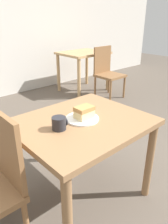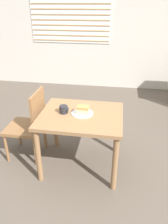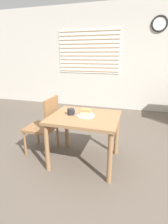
{
  "view_description": "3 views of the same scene",
  "coord_description": "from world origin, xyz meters",
  "px_view_note": "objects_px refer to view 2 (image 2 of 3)",
  "views": [
    {
      "loc": [
        -0.91,
        -0.91,
        1.39
      ],
      "look_at": [
        0.07,
        0.17,
        0.75
      ],
      "focal_mm": 35.0,
      "sensor_mm": 36.0,
      "label": 1
    },
    {
      "loc": [
        0.4,
        -1.99,
        1.83
      ],
      "look_at": [
        0.05,
        0.17,
        0.72
      ],
      "focal_mm": 35.0,
      "sensor_mm": 36.0,
      "label": 2
    },
    {
      "loc": [
        0.66,
        -2.0,
        1.49
      ],
      "look_at": [
        -0.0,
        0.19,
        0.75
      ],
      "focal_mm": 28.0,
      "sensor_mm": 36.0,
      "label": 3
    }
  ],
  "objects_px": {
    "chair_near_window": "(30,123)",
    "plate": "(82,113)",
    "cake_slice": "(83,110)",
    "coffee_mug": "(64,109)",
    "dining_table_near": "(81,123)"
  },
  "relations": [
    {
      "from": "chair_near_window",
      "to": "plate",
      "type": "distance_m",
      "value": 0.72
    },
    {
      "from": "chair_near_window",
      "to": "cake_slice",
      "type": "xyz_separation_m",
      "value": [
        0.69,
        -0.09,
        0.28
      ]
    },
    {
      "from": "plate",
      "to": "cake_slice",
      "type": "distance_m",
      "value": 0.05
    },
    {
      "from": "chair_near_window",
      "to": "coffee_mug",
      "type": "distance_m",
      "value": 0.55
    },
    {
      "from": "dining_table_near",
      "to": "coffee_mug",
      "type": "xyz_separation_m",
      "value": [
        -0.2,
        0.0,
        0.15
      ]
    },
    {
      "from": "dining_table_near",
      "to": "plate",
      "type": "bearing_deg",
      "value": 46.68
    },
    {
      "from": "chair_near_window",
      "to": "coffee_mug",
      "type": "relative_size",
      "value": 8.9
    },
    {
      "from": "plate",
      "to": "cake_slice",
      "type": "height_order",
      "value": "cake_slice"
    },
    {
      "from": "chair_near_window",
      "to": "cake_slice",
      "type": "bearing_deg",
      "value": 82.88
    },
    {
      "from": "dining_table_near",
      "to": "coffee_mug",
      "type": "bearing_deg",
      "value": 179.44
    },
    {
      "from": "dining_table_near",
      "to": "cake_slice",
      "type": "relative_size",
      "value": 7.11
    },
    {
      "from": "cake_slice",
      "to": "coffee_mug",
      "type": "distance_m",
      "value": 0.22
    },
    {
      "from": "cake_slice",
      "to": "chair_near_window",
      "type": "bearing_deg",
      "value": 172.88
    },
    {
      "from": "dining_table_near",
      "to": "coffee_mug",
      "type": "relative_size",
      "value": 9.13
    },
    {
      "from": "cake_slice",
      "to": "coffee_mug",
      "type": "bearing_deg",
      "value": -179.74
    }
  ]
}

